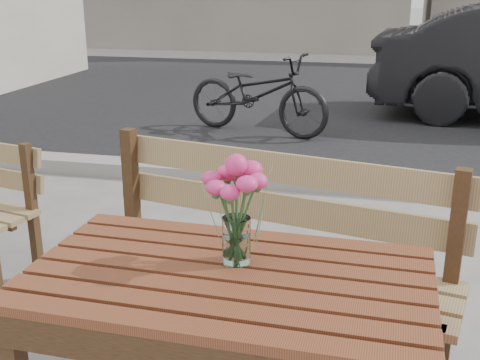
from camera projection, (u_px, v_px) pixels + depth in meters
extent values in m
cube|color=black|center=(347.00, 99.00, 8.54)|extent=(30.00, 8.00, 0.00)
cube|color=gray|center=(320.00, 181.00, 4.82)|extent=(30.00, 0.25, 0.12)
cube|color=#582917|center=(228.00, 277.00, 1.81)|extent=(1.23, 0.74, 0.03)
cube|color=black|center=(112.00, 312.00, 2.34)|extent=(0.06, 0.06, 0.72)
cube|color=black|center=(407.00, 354.00, 2.07)|extent=(0.06, 0.06, 0.72)
cube|color=olive|center=(256.00, 268.00, 2.39)|extent=(1.62, 0.75, 0.03)
cube|color=olive|center=(279.00, 188.00, 2.51)|extent=(1.54, 0.36, 0.43)
cube|color=black|center=(87.00, 304.00, 2.60)|extent=(0.07, 0.07, 0.52)
cube|color=black|center=(132.00, 228.00, 2.84)|extent=(0.07, 0.07, 0.95)
cube|color=black|center=(449.00, 291.00, 2.26)|extent=(0.07, 0.07, 0.95)
cylinder|color=white|center=(236.00, 240.00, 1.86)|extent=(0.09, 0.09, 0.15)
cylinder|color=#305F2F|center=(236.00, 218.00, 1.83)|extent=(0.05, 0.05, 0.30)
cube|color=black|center=(32.00, 215.00, 3.23)|extent=(0.06, 0.06, 0.78)
imported|color=black|center=(258.00, 93.00, 6.49)|extent=(1.76, 1.02, 0.87)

